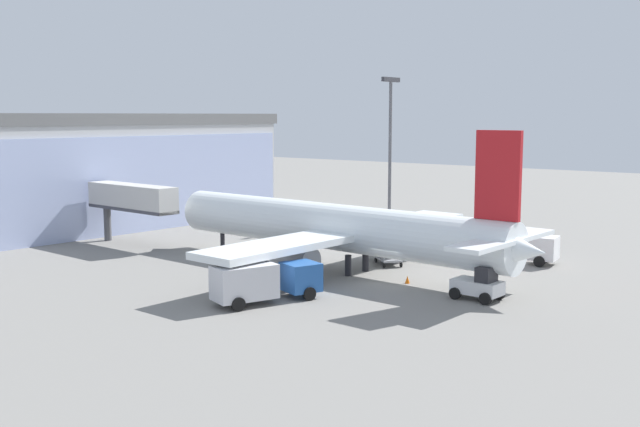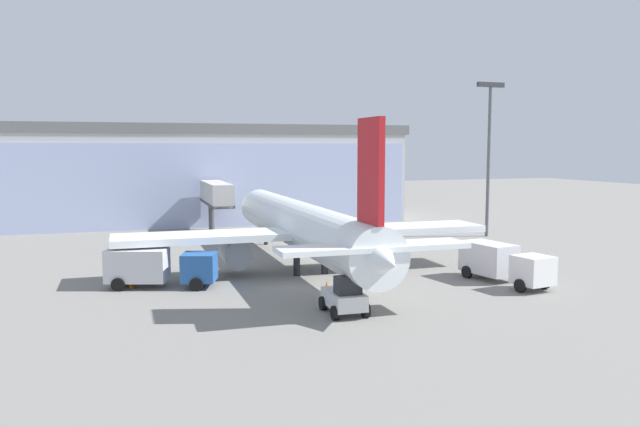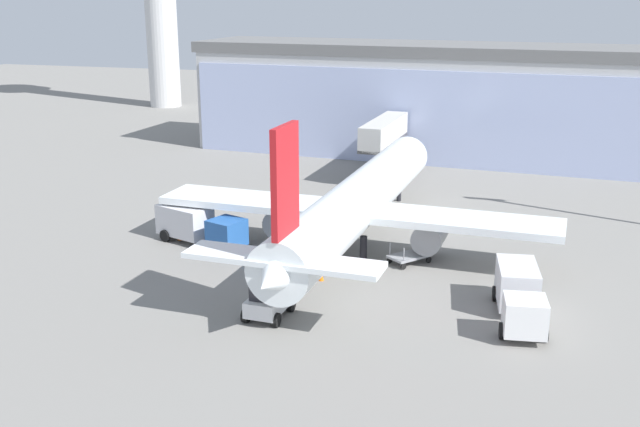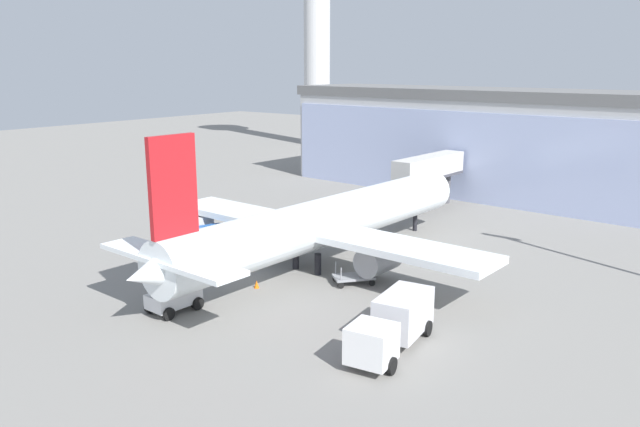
{
  "view_description": "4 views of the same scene",
  "coord_description": "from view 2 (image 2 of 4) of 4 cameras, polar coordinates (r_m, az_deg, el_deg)",
  "views": [
    {
      "loc": [
        -45.06,
        -29.0,
        12.13
      ],
      "look_at": [
        0.53,
        6.69,
        4.52
      ],
      "focal_mm": 42.0,
      "sensor_mm": 36.0,
      "label": 1
    },
    {
      "loc": [
        -13.71,
        -39.76,
        9.51
      ],
      "look_at": [
        3.17,
        6.68,
        4.26
      ],
      "focal_mm": 35.0,
      "sensor_mm": 36.0,
      "label": 2
    },
    {
      "loc": [
        13.51,
        -44.03,
        17.72
      ],
      "look_at": [
        -0.95,
        4.51,
        2.71
      ],
      "focal_mm": 42.0,
      "sensor_mm": 36.0,
      "label": 3
    },
    {
      "loc": [
        29.02,
        -30.84,
        15.01
      ],
      "look_at": [
        -0.25,
        7.45,
        3.51
      ],
      "focal_mm": 35.0,
      "sensor_mm": 36.0,
      "label": 4
    }
  ],
  "objects": [
    {
      "name": "baggage_cart",
      "position": [
        48.35,
        4.03,
        -4.69
      ],
      "size": [
        3.01,
        3.18,
        1.5
      ],
      "rotation": [
        0.0,
        0.0,
        4.03
      ],
      "color": "gray",
      "rests_on": "ground"
    },
    {
      "name": "terminal_building",
      "position": [
        80.87,
        -10.22,
        3.59
      ],
      "size": [
        50.98,
        15.31,
        12.33
      ],
      "rotation": [
        0.0,
        0.0,
        -0.06
      ],
      "color": "#B4B4B4",
      "rests_on": "ground"
    },
    {
      "name": "ground",
      "position": [
        43.12,
        -0.93,
        -6.68
      ],
      "size": [
        240.0,
        240.0,
        0.0
      ],
      "primitive_type": "plane",
      "color": "gray"
    },
    {
      "name": "apron_light_mast",
      "position": [
        68.79,
        15.2,
        6.13
      ],
      "size": [
        3.2,
        0.4,
        16.31
      ],
      "color": "#59595E",
      "rests_on": "ground"
    },
    {
      "name": "jet_bridge",
      "position": [
        68.83,
        -9.48,
        1.68
      ],
      "size": [
        2.75,
        11.17,
        5.74
      ],
      "rotation": [
        0.0,
        0.0,
        1.53
      ],
      "color": "beige",
      "rests_on": "ground"
    },
    {
      "name": "safety_cone_nose",
      "position": [
        42.26,
        0.64,
        -6.56
      ],
      "size": [
        0.36,
        0.36,
        0.55
      ],
      "primitive_type": "cone",
      "color": "orange",
      "rests_on": "ground"
    },
    {
      "name": "fuel_truck",
      "position": [
        45.84,
        16.3,
        -4.29
      ],
      "size": [
        3.32,
        7.53,
        2.65
      ],
      "rotation": [
        0.0,
        0.0,
        4.85
      ],
      "color": "silver",
      "rests_on": "ground"
    },
    {
      "name": "airplane",
      "position": [
        48.26,
        -1.52,
        -1.26
      ],
      "size": [
        28.64,
        35.14,
        11.17
      ],
      "rotation": [
        0.0,
        0.0,
        1.53
      ],
      "color": "white",
      "rests_on": "ground"
    },
    {
      "name": "catering_truck",
      "position": [
        43.93,
        -14.64,
        -4.68
      ],
      "size": [
        7.61,
        4.53,
        2.65
      ],
      "rotation": [
        0.0,
        0.0,
        5.94
      ],
      "color": "#2659A5",
      "rests_on": "ground"
    },
    {
      "name": "safety_cone_wingtip",
      "position": [
        44.44,
        -16.89,
        -6.2
      ],
      "size": [
        0.36,
        0.36,
        0.55
      ],
      "primitive_type": "cone",
      "color": "orange",
      "rests_on": "ground"
    },
    {
      "name": "pushback_tug",
      "position": [
        35.95,
        2.27,
        -7.67
      ],
      "size": [
        2.3,
        3.28,
        2.3
      ],
      "rotation": [
        0.0,
        0.0,
        1.52
      ],
      "color": "silver",
      "rests_on": "ground"
    }
  ]
}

